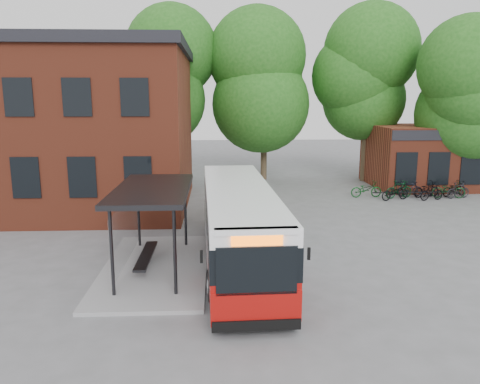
{
  "coord_description": "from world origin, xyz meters",
  "views": [
    {
      "loc": [
        -2.36,
        -16.3,
        5.74
      ],
      "look_at": [
        -1.43,
        2.37,
        2.0
      ],
      "focal_mm": 35.0,
      "sensor_mm": 36.0,
      "label": 1
    }
  ],
  "objects_px": {
    "city_bus": "(238,226)",
    "bicycle_5": "(432,193)",
    "bicycle_1": "(399,189)",
    "bicycle_extra_0": "(454,189)",
    "bicycle_0": "(366,189)",
    "bicycle_2": "(395,192)",
    "bicycle_3": "(410,189)",
    "bus_shelter": "(154,229)",
    "bicycle_4": "(427,189)",
    "bicycle_6": "(449,190)",
    "bicycle_7": "(458,190)"
  },
  "relations": [
    {
      "from": "bus_shelter",
      "to": "bicycle_extra_0",
      "type": "distance_m",
      "value": 19.95
    },
    {
      "from": "bicycle_2",
      "to": "bicycle_extra_0",
      "type": "height_order",
      "value": "bicycle_2"
    },
    {
      "from": "bicycle_0",
      "to": "bicycle_1",
      "type": "xyz_separation_m",
      "value": [
        1.82,
        -0.38,
        0.04
      ]
    },
    {
      "from": "bicycle_2",
      "to": "bicycle_extra_0",
      "type": "distance_m",
      "value": 4.07
    },
    {
      "from": "bicycle_0",
      "to": "bicycle_2",
      "type": "bearing_deg",
      "value": -126.16
    },
    {
      "from": "bicycle_2",
      "to": "bicycle_7",
      "type": "height_order",
      "value": "bicycle_2"
    },
    {
      "from": "bicycle_2",
      "to": "bicycle_3",
      "type": "height_order",
      "value": "bicycle_2"
    },
    {
      "from": "bicycle_3",
      "to": "bicycle_5",
      "type": "distance_m",
      "value": 1.4
    },
    {
      "from": "bicycle_4",
      "to": "bicycle_5",
      "type": "height_order",
      "value": "bicycle_4"
    },
    {
      "from": "bicycle_0",
      "to": "bicycle_6",
      "type": "height_order",
      "value": "bicycle_6"
    },
    {
      "from": "bicycle_extra_0",
      "to": "bicycle_1",
      "type": "bearing_deg",
      "value": 78.08
    },
    {
      "from": "bicycle_7",
      "to": "bicycle_1",
      "type": "bearing_deg",
      "value": 71.55
    },
    {
      "from": "bicycle_6",
      "to": "bicycle_0",
      "type": "bearing_deg",
      "value": 91.4
    },
    {
      "from": "bicycle_1",
      "to": "bicycle_2",
      "type": "relative_size",
      "value": 0.97
    },
    {
      "from": "city_bus",
      "to": "bicycle_5",
      "type": "xyz_separation_m",
      "value": [
        11.55,
        9.87,
        -0.92
      ]
    },
    {
      "from": "bicycle_0",
      "to": "bicycle_5",
      "type": "distance_m",
      "value": 3.63
    },
    {
      "from": "bicycle_5",
      "to": "bicycle_6",
      "type": "xyz_separation_m",
      "value": [
        1.27,
        0.56,
        0.05
      ]
    },
    {
      "from": "bicycle_5",
      "to": "bicycle_extra_0",
      "type": "relative_size",
      "value": 0.87
    },
    {
      "from": "bicycle_1",
      "to": "bicycle_0",
      "type": "bearing_deg",
      "value": 63.36
    },
    {
      "from": "bicycle_4",
      "to": "bicycle_5",
      "type": "relative_size",
      "value": 1.18
    },
    {
      "from": "bus_shelter",
      "to": "bicycle_4",
      "type": "xyz_separation_m",
      "value": [
        14.52,
        11.27,
        -0.98
      ]
    },
    {
      "from": "bicycle_2",
      "to": "bicycle_4",
      "type": "height_order",
      "value": "bicycle_2"
    },
    {
      "from": "bicycle_1",
      "to": "bicycle_extra_0",
      "type": "bearing_deg",
      "value": -98.1
    },
    {
      "from": "bicycle_0",
      "to": "bicycle_6",
      "type": "distance_m",
      "value": 4.77
    },
    {
      "from": "bicycle_1",
      "to": "bicycle_6",
      "type": "bearing_deg",
      "value": -106.85
    },
    {
      "from": "bicycle_1",
      "to": "bicycle_4",
      "type": "distance_m",
      "value": 1.78
    },
    {
      "from": "bicycle_2",
      "to": "bicycle_extra_0",
      "type": "bearing_deg",
      "value": -94.86
    },
    {
      "from": "bus_shelter",
      "to": "bicycle_2",
      "type": "height_order",
      "value": "bus_shelter"
    },
    {
      "from": "bicycle_1",
      "to": "bicycle_3",
      "type": "relative_size",
      "value": 1.13
    },
    {
      "from": "bicycle_0",
      "to": "bicycle_2",
      "type": "relative_size",
      "value": 1.02
    },
    {
      "from": "bicycle_7",
      "to": "city_bus",
      "type": "bearing_deg",
      "value": 112.29
    },
    {
      "from": "bicycle_4",
      "to": "bicycle_7",
      "type": "xyz_separation_m",
      "value": [
        1.7,
        -0.42,
        0.0
      ]
    },
    {
      "from": "city_bus",
      "to": "bicycle_2",
      "type": "xyz_separation_m",
      "value": [
        9.46,
        10.02,
        -0.9
      ]
    },
    {
      "from": "bicycle_1",
      "to": "bicycle_extra_0",
      "type": "distance_m",
      "value": 3.57
    },
    {
      "from": "bicycle_2",
      "to": "bicycle_3",
      "type": "bearing_deg",
      "value": -70.34
    },
    {
      "from": "bicycle_extra_0",
      "to": "bicycle_5",
      "type": "bearing_deg",
      "value": 101.2
    },
    {
      "from": "bicycle_3",
      "to": "bicycle_2",
      "type": "bearing_deg",
      "value": 125.15
    },
    {
      "from": "city_bus",
      "to": "bicycle_4",
      "type": "bearing_deg",
      "value": 40.71
    },
    {
      "from": "bicycle_3",
      "to": "bicycle_extra_0",
      "type": "bearing_deg",
      "value": -93.57
    },
    {
      "from": "bicycle_1",
      "to": "bicycle_4",
      "type": "xyz_separation_m",
      "value": [
        1.77,
        0.24,
        -0.06
      ]
    },
    {
      "from": "bicycle_2",
      "to": "bicycle_5",
      "type": "relative_size",
      "value": 1.2
    },
    {
      "from": "bicycle_extra_0",
      "to": "bicycle_7",
      "type": "bearing_deg",
      "value": 154.28
    },
    {
      "from": "bicycle_5",
      "to": "bicycle_6",
      "type": "relative_size",
      "value": 0.79
    },
    {
      "from": "city_bus",
      "to": "bicycle_extra_0",
      "type": "height_order",
      "value": "city_bus"
    },
    {
      "from": "bus_shelter",
      "to": "bicycle_2",
      "type": "xyz_separation_m",
      "value": [
        12.33,
        10.52,
        -0.97
      ]
    },
    {
      "from": "bicycle_6",
      "to": "bicycle_7",
      "type": "distance_m",
      "value": 0.55
    },
    {
      "from": "bicycle_extra_0",
      "to": "bus_shelter",
      "type": "bearing_deg",
      "value": 106.34
    },
    {
      "from": "city_bus",
      "to": "bicycle_1",
      "type": "bearing_deg",
      "value": 44.76
    },
    {
      "from": "bicycle_4",
      "to": "bicycle_6",
      "type": "height_order",
      "value": "bicycle_6"
    },
    {
      "from": "bicycle_extra_0",
      "to": "bicycle_2",
      "type": "bearing_deg",
      "value": 84.47
    }
  ]
}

